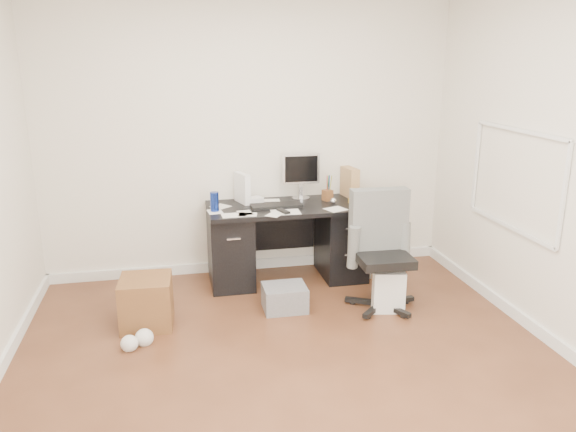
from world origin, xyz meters
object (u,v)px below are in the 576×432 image
Objects in this scene: pc_tower at (362,249)px; office_chair at (384,252)px; desk at (287,240)px; lcd_monitor at (301,176)px; wicker_basket at (147,302)px; keyboard at (276,206)px.

office_chair is at bearing -79.10° from pc_tower.
desk is 0.81m from pc_tower.
lcd_monitor is at bearing -174.45° from pc_tower.
desk reaches higher than wicker_basket.
office_chair is at bearing -50.52° from desk.
office_chair reaches higher than desk.
office_chair reaches higher than wicker_basket.
pc_tower is at bearing 4.91° from desk.
keyboard is 1.05m from pc_tower.
keyboard is 1.05× the size of pc_tower.
keyboard is at bearing 29.84° from wicker_basket.
desk is at bearing 18.02° from keyboard.
office_chair is (0.49, -1.02, -0.47)m from lcd_monitor.
lcd_monitor is 0.45× the size of office_chair.
keyboard is (-0.11, -0.04, 0.36)m from desk.
pc_tower is (0.12, 0.88, -0.28)m from office_chair.
lcd_monitor is at bearing 38.21° from keyboard.
office_chair reaches higher than pc_tower.
lcd_monitor is 0.44m from keyboard.
wicker_basket is at bearing -150.92° from desk.
office_chair is 0.94m from pc_tower.
lcd_monitor is 1.15× the size of wicker_basket.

